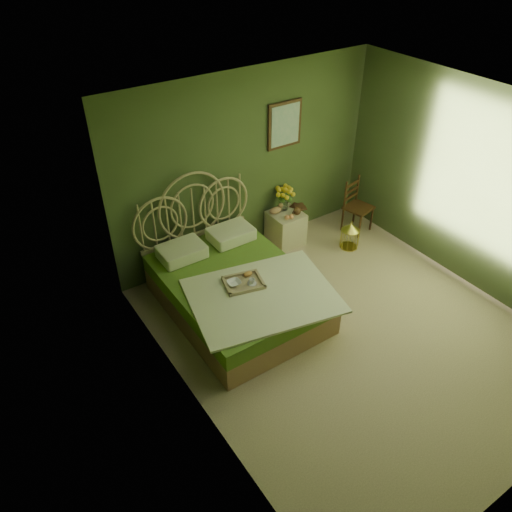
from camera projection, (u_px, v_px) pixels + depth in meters
floor at (349, 332)px, 6.01m from camera, size 4.50×4.50×0.00m
ceiling at (381, 125)px, 4.48m from camera, size 4.50×4.50×0.00m
wall_back at (247, 165)px, 6.76m from camera, size 4.00×0.00×4.00m
wall_left at (195, 316)px, 4.35m from camera, size 0.00×4.50×4.50m
wall_right at (482, 192)px, 6.15m from camera, size 0.00×4.50×4.50m
wall_art at (285, 125)px, 6.75m from camera, size 0.54×0.04×0.64m
bed at (235, 287)px, 6.20m from camera, size 1.87×2.35×1.46m
nightstand at (286, 222)px, 7.38m from camera, size 0.46×0.47×0.94m
chair at (356, 202)px, 7.62m from camera, size 0.44×0.44×0.84m
birdcage at (350, 236)px, 7.35m from camera, size 0.26×0.26×0.40m
book_lower at (295, 209)px, 7.36m from camera, size 0.22×0.25×0.02m
book_upper at (295, 208)px, 7.35m from camera, size 0.21×0.24×0.02m
cereal_bowl at (234, 283)px, 5.86m from camera, size 0.17×0.17×0.04m
coffee_cup at (252, 281)px, 5.85m from camera, size 0.08×0.08×0.07m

